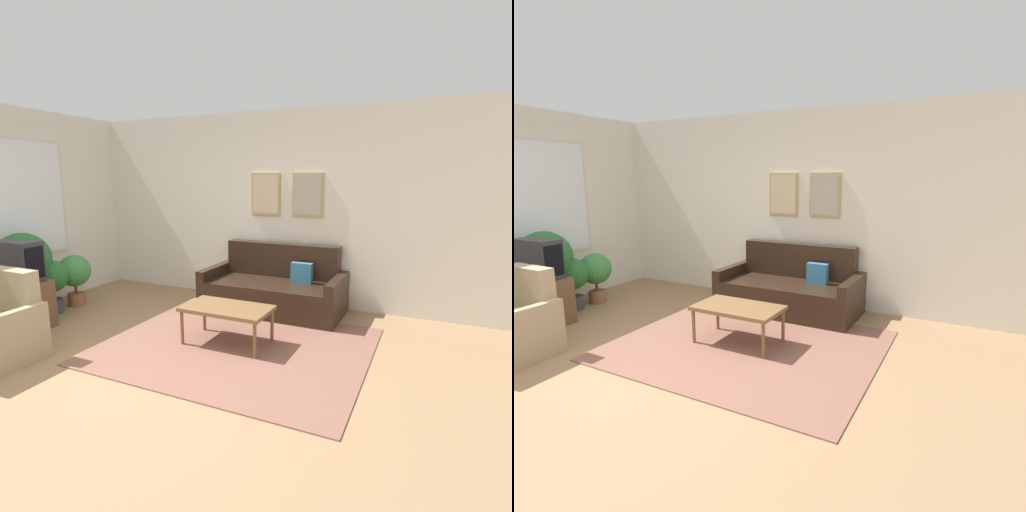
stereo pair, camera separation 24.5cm
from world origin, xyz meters
TOP-DOWN VIEW (x-y plane):
  - ground_plane at (0.00, 0.00)m, footprint 16.00×16.00m
  - area_rug at (0.64, 1.00)m, footprint 2.73×2.25m
  - wall_back at (0.01, 2.76)m, footprint 8.00×0.09m
  - couch at (0.55, 2.30)m, footprint 1.86×0.90m
  - coffee_table at (0.52, 1.01)m, footprint 0.94×0.53m
  - tv_stand at (-1.96, 0.44)m, footprint 0.69×0.41m
  - tv at (-1.96, 0.44)m, footprint 0.61×0.28m
  - potted_plant_tall at (-2.26, 0.71)m, footprint 0.69×0.69m
  - potted_plant_by_window at (-2.08, 1.33)m, footprint 0.44×0.44m
  - potted_plant_small at (-2.08, 0.95)m, footprint 0.43×0.43m

SIDE VIEW (x-z plane):
  - ground_plane at x=0.00m, z-range 0.00..0.00m
  - area_rug at x=0.64m, z-range 0.00..0.01m
  - tv_stand at x=-1.96m, z-range 0.00..0.58m
  - couch at x=0.55m, z-range -0.15..0.74m
  - coffee_table at x=0.52m, z-range 0.17..0.59m
  - potted_plant_small at x=-2.08m, z-range 0.09..0.81m
  - potted_plant_by_window at x=-2.08m, z-range 0.10..0.82m
  - potted_plant_tall at x=-2.26m, z-range 0.17..1.27m
  - tv at x=-1.96m, z-range 0.58..1.06m
  - wall_back at x=0.01m, z-range 0.00..2.70m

